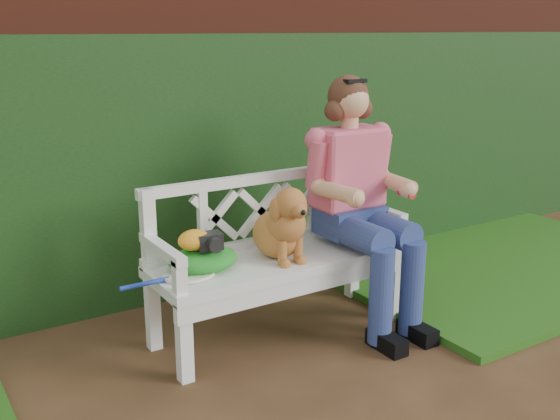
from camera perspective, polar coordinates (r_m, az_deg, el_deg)
brick_wall at (r=4.38m, az=-12.35°, el=6.89°), size 10.00×0.30×2.20m
ivy_hedge at (r=4.22m, az=-11.12°, el=3.19°), size 10.00×0.18×1.70m
grass_right at (r=5.23m, az=18.25°, el=-4.32°), size 2.60×2.00×0.05m
garden_bench at (r=3.83m, az=0.00°, el=-7.36°), size 1.63×0.74×0.48m
seated_woman at (r=3.93m, az=6.35°, el=0.88°), size 0.81×0.96×1.49m
dog at (r=3.64m, az=0.02°, el=-0.98°), size 0.43×0.48×0.44m
tennis_racket at (r=3.45m, az=-8.31°, el=-5.65°), size 0.58×0.35×0.03m
green_bag at (r=3.53m, az=-6.70°, el=-4.25°), size 0.47×0.43×0.13m
camera_item at (r=3.46m, az=-6.20°, el=-2.70°), size 0.14×0.11×0.09m
baseball_glove at (r=3.45m, az=-7.50°, el=-2.60°), size 0.20×0.17×0.11m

